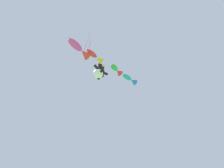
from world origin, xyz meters
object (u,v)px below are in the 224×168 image
object	(u,v)px
fish_kite_crimson	(95,56)
diamond_kite	(89,40)
soccer_ball_kite	(98,74)
fish_kite_emerald	(117,70)
fish_kite_teal	(130,79)
fish_kite_magenta	(80,49)
teddy_bear_kite	(101,70)

from	to	relation	value
fish_kite_crimson	diamond_kite	world-z (taller)	diamond_kite
soccer_ball_kite	fish_kite_crimson	bearing A→B (deg)	124.58
fish_kite_crimson	diamond_kite	size ratio (longest dim) A/B	0.60
diamond_kite	fish_kite_emerald	bearing A→B (deg)	0.93
fish_kite_teal	fish_kite_emerald	xyz separation A→B (m)	(-2.26, -0.15, -0.48)
fish_kite_teal	fish_kite_magenta	bearing A→B (deg)	175.26
soccer_ball_kite	fish_kite_magenta	xyz separation A→B (m)	(-1.99, 0.52, 2.60)
fish_kite_teal	fish_kite_crimson	size ratio (longest dim) A/B	0.94
teddy_bear_kite	fish_kite_crimson	size ratio (longest dim) A/B	0.84
fish_kite_crimson	diamond_kite	bearing A→B (deg)	-154.99
fish_kite_teal	fish_kite_crimson	bearing A→B (deg)	174.63
diamond_kite	fish_kite_crimson	bearing A→B (deg)	25.01
fish_kite_teal	fish_kite_magenta	size ratio (longest dim) A/B	0.75
fish_kite_magenta	fish_kite_emerald	bearing A→B (deg)	-9.34
soccer_ball_kite	fish_kite_magenta	distance (m)	3.32
fish_kite_magenta	diamond_kite	bearing A→B (deg)	-66.50
fish_kite_magenta	diamond_kite	size ratio (longest dim) A/B	0.76
fish_kite_emerald	diamond_kite	size ratio (longest dim) A/B	0.46
fish_kite_teal	fish_kite_crimson	world-z (taller)	fish_kite_crimson
fish_kite_crimson	fish_kite_emerald	bearing A→B (deg)	-13.74
teddy_bear_kite	fish_kite_magenta	size ratio (longest dim) A/B	0.66
teddy_bear_kite	fish_kite_crimson	world-z (taller)	fish_kite_crimson
fish_kite_emerald	fish_kite_crimson	xyz separation A→B (m)	(-2.38, 0.58, 0.70)
fish_kite_teal	diamond_kite	bearing A→B (deg)	-178.03
teddy_bear_kite	soccer_ball_kite	bearing A→B (deg)	-146.73
fish_kite_magenta	fish_kite_crimson	bearing A→B (deg)	-2.99
teddy_bear_kite	fish_kite_emerald	world-z (taller)	fish_kite_emerald
soccer_ball_kite	fish_kite_crimson	distance (m)	3.21
soccer_ball_kite	fish_kite_crimson	world-z (taller)	fish_kite_crimson
soccer_ball_kite	fish_kite_magenta	world-z (taller)	fish_kite_magenta
fish_kite_crimson	diamond_kite	xyz separation A→B (m)	(-1.38, -0.64, 0.75)
fish_kite_crimson	fish_kite_magenta	bearing A→B (deg)	177.01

